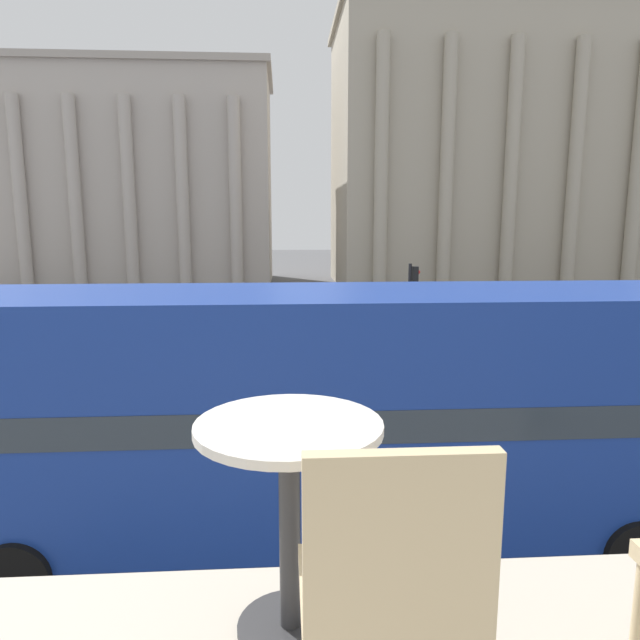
{
  "coord_description": "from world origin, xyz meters",
  "views": [
    {
      "loc": [
        0.61,
        -2.07,
        5.03
      ],
      "look_at": [
        1.75,
        15.9,
        1.91
      ],
      "focal_mm": 32.0,
      "sensor_mm": 36.0,
      "label": 1
    }
  ],
  "objects_px": {
    "pedestrian_grey": "(330,303)",
    "pedestrian_white": "(267,312)",
    "plaza_building_right": "(477,155)",
    "traffic_light_mid": "(412,298)",
    "plaza_building_left": "(122,180)",
    "traffic_light_near": "(246,350)",
    "car_navy": "(287,314)",
    "cafe_chair_0": "(389,596)",
    "double_decker_bus": "(329,409)",
    "cafe_dining_table": "(289,480)"
  },
  "relations": [
    {
      "from": "traffic_light_near",
      "to": "traffic_light_mid",
      "type": "distance_m",
      "value": 8.96
    },
    {
      "from": "pedestrian_grey",
      "to": "plaza_building_right",
      "type": "bearing_deg",
      "value": -154.97
    },
    {
      "from": "double_decker_bus",
      "to": "cafe_dining_table",
      "type": "xyz_separation_m",
      "value": [
        -0.65,
        -6.5,
        1.97
      ]
    },
    {
      "from": "cafe_dining_table",
      "to": "traffic_light_near",
      "type": "relative_size",
      "value": 0.22
    },
    {
      "from": "plaza_building_left",
      "to": "pedestrian_white",
      "type": "bearing_deg",
      "value": -62.16
    },
    {
      "from": "traffic_light_near",
      "to": "pedestrian_white",
      "type": "distance_m",
      "value": 12.67
    },
    {
      "from": "pedestrian_white",
      "to": "double_decker_bus",
      "type": "bearing_deg",
      "value": -172.19
    },
    {
      "from": "traffic_light_mid",
      "to": "pedestrian_white",
      "type": "distance_m",
      "value": 7.69
    },
    {
      "from": "car_navy",
      "to": "pedestrian_white",
      "type": "bearing_deg",
      "value": 4.33
    },
    {
      "from": "plaza_building_left",
      "to": "traffic_light_near",
      "type": "distance_m",
      "value": 38.19
    },
    {
      "from": "cafe_chair_0",
      "to": "car_navy",
      "type": "height_order",
      "value": "cafe_chair_0"
    },
    {
      "from": "double_decker_bus",
      "to": "traffic_light_near",
      "type": "xyz_separation_m",
      "value": [
        -1.52,
        4.32,
        -0.06
      ]
    },
    {
      "from": "traffic_light_near",
      "to": "car_navy",
      "type": "bearing_deg",
      "value": 86.03
    },
    {
      "from": "double_decker_bus",
      "to": "plaza_building_right",
      "type": "xyz_separation_m",
      "value": [
        14.67,
        37.31,
        7.97
      ]
    },
    {
      "from": "double_decker_bus",
      "to": "pedestrian_grey",
      "type": "distance_m",
      "value": 19.8
    },
    {
      "from": "traffic_light_mid",
      "to": "pedestrian_white",
      "type": "bearing_deg",
      "value": 134.13
    },
    {
      "from": "plaza_building_right",
      "to": "pedestrian_grey",
      "type": "bearing_deg",
      "value": -126.59
    },
    {
      "from": "car_navy",
      "to": "double_decker_bus",
      "type": "bearing_deg",
      "value": 38.93
    },
    {
      "from": "cafe_chair_0",
      "to": "plaza_building_right",
      "type": "height_order",
      "value": "plaza_building_right"
    },
    {
      "from": "plaza_building_left",
      "to": "traffic_light_mid",
      "type": "bearing_deg",
      "value": -58.51
    },
    {
      "from": "cafe_chair_0",
      "to": "car_navy",
      "type": "xyz_separation_m",
      "value": [
        -0.12,
        25.37,
        -3.49
      ]
    },
    {
      "from": "traffic_light_near",
      "to": "pedestrian_white",
      "type": "bearing_deg",
      "value": 89.64
    },
    {
      "from": "pedestrian_grey",
      "to": "pedestrian_white",
      "type": "bearing_deg",
      "value": 13.94
    },
    {
      "from": "double_decker_bus",
      "to": "plaza_building_left",
      "type": "xyz_separation_m",
      "value": [
        -13.63,
        40.0,
        6.11
      ]
    },
    {
      "from": "traffic_light_near",
      "to": "car_navy",
      "type": "height_order",
      "value": "traffic_light_near"
    },
    {
      "from": "cafe_chair_0",
      "to": "double_decker_bus",
      "type": "bearing_deg",
      "value": 90.82
    },
    {
      "from": "cafe_dining_table",
      "to": "cafe_chair_0",
      "type": "distance_m",
      "value": 0.61
    },
    {
      "from": "cafe_chair_0",
      "to": "car_navy",
      "type": "relative_size",
      "value": 0.22
    },
    {
      "from": "double_decker_bus",
      "to": "plaza_building_right",
      "type": "distance_m",
      "value": 40.88
    },
    {
      "from": "cafe_chair_0",
      "to": "traffic_light_near",
      "type": "height_order",
      "value": "cafe_chair_0"
    },
    {
      "from": "plaza_building_right",
      "to": "traffic_light_mid",
      "type": "height_order",
      "value": "plaza_building_right"
    },
    {
      "from": "plaza_building_right",
      "to": "double_decker_bus",
      "type": "bearing_deg",
      "value": -111.47
    },
    {
      "from": "plaza_building_right",
      "to": "car_navy",
      "type": "xyz_separation_m",
      "value": [
        -15.22,
        -19.0,
        -9.5
      ]
    },
    {
      "from": "car_navy",
      "to": "pedestrian_white",
      "type": "height_order",
      "value": "pedestrian_white"
    },
    {
      "from": "traffic_light_near",
      "to": "pedestrian_grey",
      "type": "bearing_deg",
      "value": 78.55
    },
    {
      "from": "cafe_dining_table",
      "to": "car_navy",
      "type": "distance_m",
      "value": 25.06
    },
    {
      "from": "pedestrian_white",
      "to": "cafe_dining_table",
      "type": "bearing_deg",
      "value": -175.13
    },
    {
      "from": "double_decker_bus",
      "to": "cafe_chair_0",
      "type": "distance_m",
      "value": 7.34
    },
    {
      "from": "double_decker_bus",
      "to": "car_navy",
      "type": "relative_size",
      "value": 2.66
    },
    {
      "from": "cafe_dining_table",
      "to": "cafe_chair_0",
      "type": "height_order",
      "value": "cafe_chair_0"
    },
    {
      "from": "pedestrian_grey",
      "to": "traffic_light_near",
      "type": "bearing_deg",
      "value": 50.17
    },
    {
      "from": "cafe_chair_0",
      "to": "pedestrian_white",
      "type": "distance_m",
      "value": 24.22
    },
    {
      "from": "cafe_chair_0",
      "to": "car_navy",
      "type": "bearing_deg",
      "value": 94.59
    },
    {
      "from": "cafe_dining_table",
      "to": "plaza_building_left",
      "type": "bearing_deg",
      "value": 105.59
    },
    {
      "from": "traffic_light_near",
      "to": "cafe_chair_0",
      "type": "bearing_deg",
      "value": -84.55
    },
    {
      "from": "traffic_light_near",
      "to": "plaza_building_right",
      "type": "bearing_deg",
      "value": 63.86
    },
    {
      "from": "car_navy",
      "to": "plaza_building_left",
      "type": "bearing_deg",
      "value": -111.7
    },
    {
      "from": "car_navy",
      "to": "pedestrian_grey",
      "type": "relative_size",
      "value": 2.38
    },
    {
      "from": "plaza_building_right",
      "to": "pedestrian_white",
      "type": "height_order",
      "value": "plaza_building_right"
    },
    {
      "from": "cafe_dining_table",
      "to": "traffic_light_mid",
      "type": "distance_m",
      "value": 18.64
    }
  ]
}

